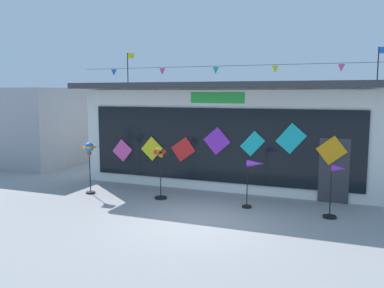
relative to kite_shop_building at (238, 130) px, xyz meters
name	(u,v)px	position (x,y,z in m)	size (l,w,h in m)	color
ground_plane	(201,222)	(0.61, -5.91, -1.88)	(80.00, 80.00, 0.00)	gray
kite_shop_building	(238,130)	(0.00, 0.00, 0.00)	(10.85, 6.19, 5.09)	silver
wind_spinner_far_left	(89,154)	(-3.92, -4.40, -0.53)	(0.32, 0.32, 1.74)	black
wind_spinner_left	(160,170)	(-1.40, -4.19, -0.93)	(0.39, 0.39, 1.70)	black
wind_spinner_center_left	(253,172)	(1.59, -4.16, -0.81)	(0.64, 0.33, 1.44)	black
wind_spinner_center_right	(335,187)	(3.85, -4.31, -1.01)	(0.54, 0.36, 1.47)	black
neighbour_building	(60,122)	(-10.32, 2.01, -0.09)	(5.06, 8.81, 3.59)	#99999E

